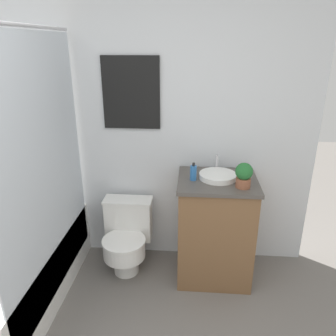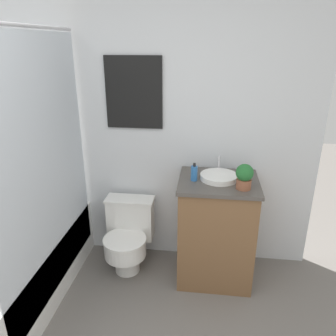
{
  "view_description": "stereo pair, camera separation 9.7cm",
  "coord_description": "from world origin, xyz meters",
  "px_view_note": "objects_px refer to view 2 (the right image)",
  "views": [
    {
      "loc": [
        0.54,
        -0.56,
        1.88
      ],
      "look_at": [
        0.36,
        1.63,
        1.03
      ],
      "focal_mm": 35.0,
      "sensor_mm": 36.0,
      "label": 1
    },
    {
      "loc": [
        0.64,
        -0.55,
        1.88
      ],
      "look_at": [
        0.36,
        1.63,
        1.03
      ],
      "focal_mm": 35.0,
      "sensor_mm": 36.0,
      "label": 2
    }
  ],
  "objects_px": {
    "potted_plant": "(244,176)",
    "sink": "(219,177)",
    "soap_bottle": "(194,173)",
    "toilet": "(128,234)"
  },
  "relations": [
    {
      "from": "toilet",
      "to": "sink",
      "type": "bearing_deg",
      "value": -0.64
    },
    {
      "from": "sink",
      "to": "soap_bottle",
      "type": "height_order",
      "value": "soap_bottle"
    },
    {
      "from": "soap_bottle",
      "to": "potted_plant",
      "type": "xyz_separation_m",
      "value": [
        0.36,
        -0.11,
        0.04
      ]
    },
    {
      "from": "potted_plant",
      "to": "toilet",
      "type": "bearing_deg",
      "value": 169.95
    },
    {
      "from": "sink",
      "to": "soap_bottle",
      "type": "bearing_deg",
      "value": -165.74
    },
    {
      "from": "sink",
      "to": "soap_bottle",
      "type": "xyz_separation_m",
      "value": [
        -0.19,
        -0.05,
        0.04
      ]
    },
    {
      "from": "sink",
      "to": "potted_plant",
      "type": "xyz_separation_m",
      "value": [
        0.17,
        -0.16,
        0.08
      ]
    },
    {
      "from": "potted_plant",
      "to": "sink",
      "type": "bearing_deg",
      "value": 138.18
    },
    {
      "from": "soap_bottle",
      "to": "potted_plant",
      "type": "bearing_deg",
      "value": -16.31
    },
    {
      "from": "sink",
      "to": "potted_plant",
      "type": "height_order",
      "value": "potted_plant"
    }
  ]
}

